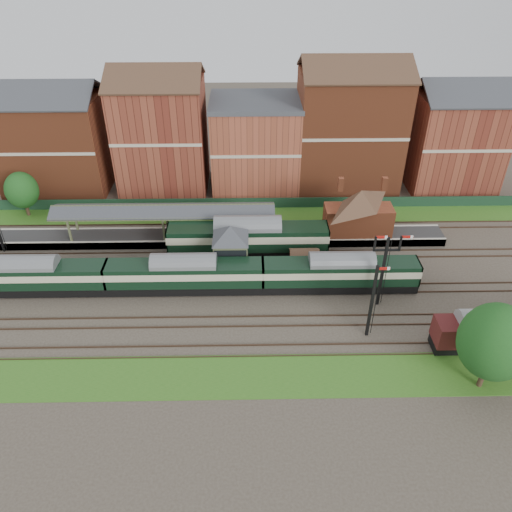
{
  "coord_description": "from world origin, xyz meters",
  "views": [
    {
      "loc": [
        -1.08,
        -41.61,
        32.77
      ],
      "look_at": [
        -0.31,
        2.0,
        3.0
      ],
      "focal_mm": 35.0,
      "sensor_mm": 36.0,
      "label": 1
    }
  ],
  "objects_px": {
    "signal_box": "(231,248)",
    "dmu_train": "(185,274)",
    "platform_railcar": "(248,238)",
    "goods_van_a": "(466,333)",
    "semaphore_bracket": "(384,267)"
  },
  "relations": [
    {
      "from": "signal_box",
      "to": "semaphore_bracket",
      "type": "bearing_deg",
      "value": -20.92
    },
    {
      "from": "semaphore_bracket",
      "to": "dmu_train",
      "type": "distance_m",
      "value": 20.05
    },
    {
      "from": "dmu_train",
      "to": "goods_van_a",
      "type": "distance_m",
      "value": 27.5
    },
    {
      "from": "platform_railcar",
      "to": "goods_van_a",
      "type": "height_order",
      "value": "platform_railcar"
    },
    {
      "from": "dmu_train",
      "to": "goods_van_a",
      "type": "bearing_deg",
      "value": -19.1
    },
    {
      "from": "platform_railcar",
      "to": "semaphore_bracket",
      "type": "bearing_deg",
      "value": -34.29
    },
    {
      "from": "signal_box",
      "to": "dmu_train",
      "type": "distance_m",
      "value": 5.81
    },
    {
      "from": "signal_box",
      "to": "dmu_train",
      "type": "xyz_separation_m",
      "value": [
        -4.71,
        -3.25,
        -1.0
      ]
    },
    {
      "from": "dmu_train",
      "to": "goods_van_a",
      "type": "height_order",
      "value": "dmu_train"
    },
    {
      "from": "goods_van_a",
      "to": "signal_box",
      "type": "bearing_deg",
      "value": 150.08
    },
    {
      "from": "platform_railcar",
      "to": "goods_van_a",
      "type": "distance_m",
      "value": 24.87
    },
    {
      "from": "signal_box",
      "to": "platform_railcar",
      "type": "xyz_separation_m",
      "value": [
        1.84,
        3.25,
        -0.73
      ]
    },
    {
      "from": "dmu_train",
      "to": "goods_van_a",
      "type": "relative_size",
      "value": 8.72
    },
    {
      "from": "dmu_train",
      "to": "platform_railcar",
      "type": "xyz_separation_m",
      "value": [
        6.55,
        6.5,
        0.26
      ]
    },
    {
      "from": "signal_box",
      "to": "goods_van_a",
      "type": "relative_size",
      "value": 1.08
    }
  ]
}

